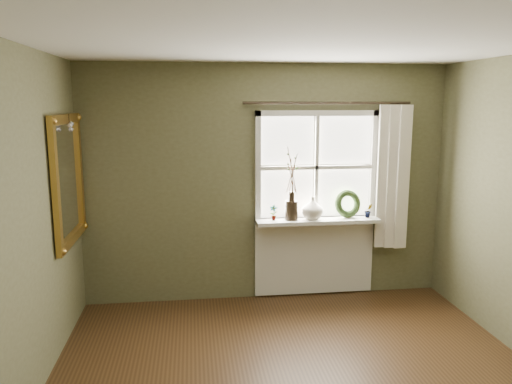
{
  "coord_description": "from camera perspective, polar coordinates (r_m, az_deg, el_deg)",
  "views": [
    {
      "loc": [
        -0.81,
        -3.1,
        2.2
      ],
      "look_at": [
        -0.21,
        1.55,
        1.34
      ],
      "focal_mm": 35.0,
      "sensor_mm": 36.0,
      "label": 1
    }
  ],
  "objects": [
    {
      "name": "window_sill",
      "position": [
        5.55,
        7.04,
        -3.27
      ],
      "size": [
        1.36,
        0.26,
        0.04
      ],
      "primitive_type": "cube",
      "color": "silver",
      "rests_on": "wall_back"
    },
    {
      "name": "curtain",
      "position": [
        5.73,
        15.28,
        1.62
      ],
      "size": [
        0.36,
        0.12,
        1.59
      ],
      "primitive_type": "cube",
      "color": "beige",
      "rests_on": "wall_back"
    },
    {
      "name": "cream_vase",
      "position": [
        5.5,
        6.47,
        -1.83
      ],
      "size": [
        0.26,
        0.26,
        0.25
      ],
      "primitive_type": "imported",
      "rotation": [
        0.0,
        0.0,
        -0.09
      ],
      "color": "beige",
      "rests_on": "window_sill"
    },
    {
      "name": "wreath",
      "position": [
        5.65,
        10.42,
        -1.66
      ],
      "size": [
        0.34,
        0.2,
        0.32
      ],
      "primitive_type": "torus",
      "rotation": [
        1.36,
        0.0,
        0.21
      ],
      "color": "#293E1B",
      "rests_on": "window_sill"
    },
    {
      "name": "ceiling",
      "position": [
        3.23,
        7.54,
        17.42
      ],
      "size": [
        4.5,
        4.5,
        0.0
      ],
      "primitive_type": "plane",
      "color": "silver",
      "rests_on": "ground"
    },
    {
      "name": "curtain_rod",
      "position": [
        5.47,
        8.24,
        10.05
      ],
      "size": [
        1.84,
        0.03,
        0.03
      ],
      "primitive_type": "cylinder",
      "rotation": [
        0.0,
        1.57,
        0.0
      ],
      "color": "black",
      "rests_on": "wall_back"
    },
    {
      "name": "wall_back",
      "position": [
        5.53,
        1.14,
        1.0
      ],
      "size": [
        4.0,
        0.1,
        2.6
      ],
      "primitive_type": "cube",
      "color": "brown",
      "rests_on": "ground"
    },
    {
      "name": "potted_plant_left",
      "position": [
        5.42,
        2.02,
        -2.38
      ],
      "size": [
        0.1,
        0.08,
        0.17
      ],
      "primitive_type": "imported",
      "rotation": [
        0.0,
        0.0,
        -0.25
      ],
      "color": "#293E1B",
      "rests_on": "window_sill"
    },
    {
      "name": "window_frame",
      "position": [
        5.55,
        6.89,
        2.83
      ],
      "size": [
        1.36,
        0.06,
        1.24
      ],
      "color": "silver",
      "rests_on": "wall_back"
    },
    {
      "name": "gilt_mirror",
      "position": [
        4.99,
        -20.67,
        1.38
      ],
      "size": [
        0.1,
        1.02,
        1.21
      ],
      "color": "white",
      "rests_on": "wall_left"
    },
    {
      "name": "dark_jug",
      "position": [
        5.45,
        4.08,
        -2.09
      ],
      "size": [
        0.18,
        0.18,
        0.21
      ],
      "primitive_type": "cylinder",
      "rotation": [
        0.0,
        0.0,
        0.27
      ],
      "color": "black",
      "rests_on": "window_sill"
    },
    {
      "name": "window_apron",
      "position": [
        5.77,
        6.67,
        -7.27
      ],
      "size": [
        1.36,
        0.04,
        0.88
      ],
      "primitive_type": "cube",
      "color": "silver",
      "rests_on": "ground"
    },
    {
      "name": "potted_plant_right",
      "position": [
        5.7,
        12.73,
        -2.08
      ],
      "size": [
        0.09,
        0.07,
        0.16
      ],
      "primitive_type": "imported",
      "rotation": [
        0.0,
        0.0,
        0.04
      ],
      "color": "#293E1B",
      "rests_on": "window_sill"
    }
  ]
}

